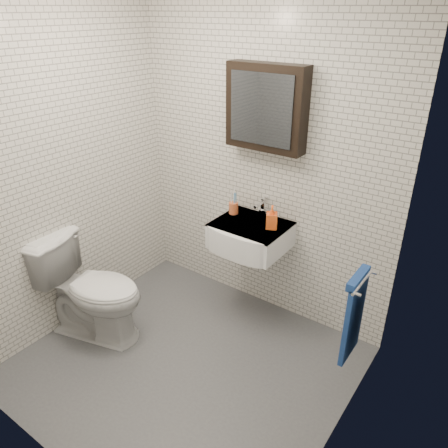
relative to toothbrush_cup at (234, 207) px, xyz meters
The scene contains 9 objects.
ground 1.25m from the toothbrush_cup, 79.00° to the right, with size 2.20×2.00×0.01m, color #4A4C51.
room_shell 1.03m from the toothbrush_cup, 79.00° to the right, with size 2.22×2.02×2.51m.
washbasin 0.28m from the toothbrush_cup, 28.05° to the right, with size 0.55×0.50×0.20m.
faucet 0.23m from the toothbrush_cup, 20.91° to the left, with size 0.06×0.20×0.15m.
mirror_cabinet 0.83m from the toothbrush_cup, 20.02° to the left, with size 0.60×0.15×0.60m.
towel_rail 1.32m from the toothbrush_cup, 22.40° to the right, with size 0.09×0.30×0.58m.
toothbrush_cup is the anchor object (origin of this frame).
soap_bottle 0.38m from the toothbrush_cup, ahead, with size 0.08×0.08×0.18m, color #E15717.
toilet 1.26m from the toothbrush_cup, 123.07° to the right, with size 0.46×0.81×0.82m, color white.
Camera 1 is at (1.62, -1.77, 2.35)m, focal length 35.00 mm.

